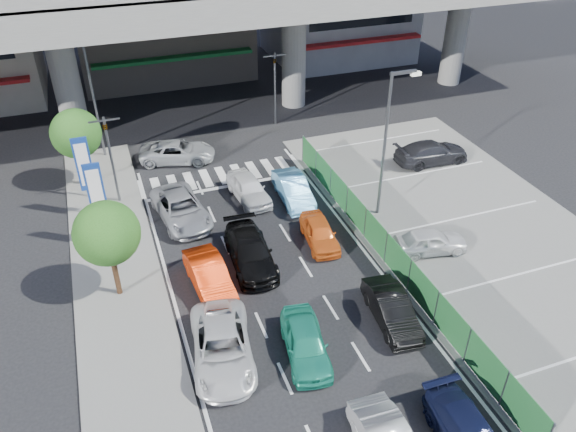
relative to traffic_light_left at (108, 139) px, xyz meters
name	(u,v)px	position (x,y,z in m)	size (l,w,h in m)	color
ground	(296,316)	(6.20, -12.00, -3.94)	(120.00, 120.00, 0.00)	black
parking_lot	(483,239)	(17.20, -10.00, -3.91)	(12.00, 28.00, 0.06)	slate
sidewalk_left	(120,293)	(-0.80, -8.00, -3.88)	(4.00, 30.00, 0.12)	slate
fence_run	(396,260)	(11.50, -11.00, -3.04)	(0.16, 22.00, 1.80)	#21622E
traffic_light_left	(108,139)	(0.00, 0.00, 0.00)	(1.60, 1.24, 5.20)	#595B60
traffic_light_right	(275,71)	(11.70, 7.00, 0.00)	(1.60, 1.24, 5.20)	#595B60
street_lamp_right	(389,134)	(13.37, -6.00, 0.83)	(1.65, 0.22, 8.00)	#595B60
street_lamp_left	(94,85)	(-0.13, 6.00, 0.83)	(1.65, 0.22, 8.00)	#595B60
signboard_near	(97,194)	(-1.00, -4.01, -0.87)	(0.80, 0.14, 4.70)	#595B60
signboard_far	(84,167)	(-1.40, -1.01, -0.87)	(0.80, 0.14, 4.70)	#595B60
tree_near	(107,234)	(-0.80, -8.00, -0.55)	(2.80, 2.80, 4.80)	#382314
tree_far	(76,134)	(-1.60, 2.50, -0.55)	(2.80, 2.80, 4.80)	#382314
sedan_white_mid_left	(222,347)	(2.64, -13.27, -3.25)	(2.29, 4.97, 1.38)	silver
taxi_teal_mid	(306,342)	(5.77, -14.14, -3.27)	(1.58, 3.93, 1.34)	#1F9073
hatch_black_mid_right	(392,309)	(9.87, -13.61, -3.29)	(1.37, 3.93, 1.29)	black
taxi_orange_left	(210,277)	(3.14, -8.97, -3.25)	(1.46, 4.19, 1.38)	#F6360A
sedan_black_mid	(250,252)	(5.39, -7.82, -3.25)	(1.93, 4.76, 1.38)	black
taxi_orange_right	(320,233)	(9.17, -7.40, -3.33)	(1.43, 3.56, 1.21)	orange
wagon_silver_front_left	(181,209)	(3.00, -2.95, -3.25)	(2.29, 4.97, 1.38)	#989AA0
sedan_white_front_mid	(249,188)	(7.00, -2.13, -3.26)	(1.60, 3.98, 1.36)	silver
kei_truck_front_right	(293,190)	(9.33, -3.13, -3.25)	(1.46, 4.19, 1.38)	#60B0E6
crossing_wagon_silver	(177,152)	(4.04, 3.77, -3.28)	(2.17, 4.71, 1.31)	#ACB0B4
parked_sedan_white	(430,241)	(13.98, -10.00, -3.26)	(1.45, 3.61, 1.23)	silver
parked_sedan_dgrey	(431,152)	(19.04, -1.93, -3.18)	(1.94, 4.78, 1.39)	#26262B
traffic_cone	(356,214)	(11.80, -6.16, -3.55)	(0.33, 0.33, 0.64)	#E14F0C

